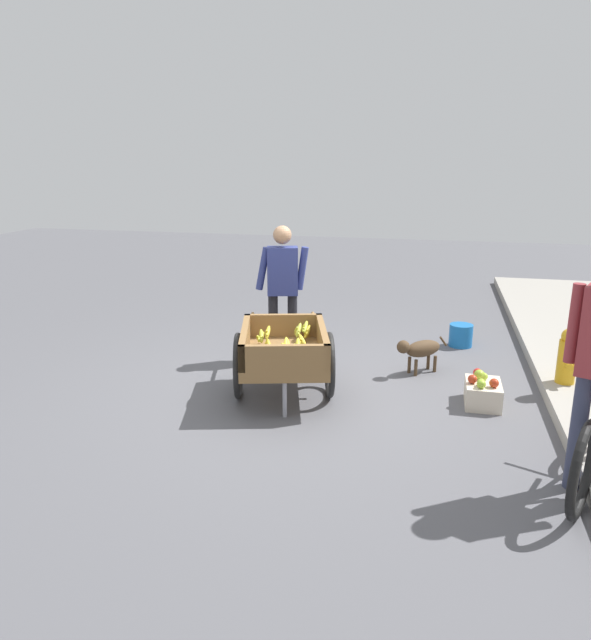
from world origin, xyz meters
TOP-DOWN VIEW (x-y plane):
  - ground_plane at (0.00, 0.00)m, footprint 24.00×24.00m
  - fruit_cart at (0.16, -0.15)m, footprint 1.79×1.17m
  - vendor_person at (-0.94, -0.45)m, footprint 0.28×0.58m
  - dog at (-0.80, 1.11)m, footprint 0.48×0.53m
  - fire_hydrant at (-0.53, 2.51)m, footprint 0.25×0.25m
  - plastic_bucket at (-1.89, 1.57)m, footprint 0.28×0.28m
  - apple_crate at (-0.07, 1.71)m, footprint 0.44×0.32m

SIDE VIEW (x-z plane):
  - ground_plane at x=0.00m, z-range 0.00..0.00m
  - apple_crate at x=-0.07m, z-range -0.03..0.29m
  - plastic_bucket at x=-1.89m, z-range 0.00..0.28m
  - dog at x=-0.80m, z-range 0.07..0.47m
  - fire_hydrant at x=-0.53m, z-range 0.00..0.67m
  - fruit_cart at x=0.16m, z-range 0.08..0.80m
  - vendor_person at x=-0.94m, z-range 0.14..1.68m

